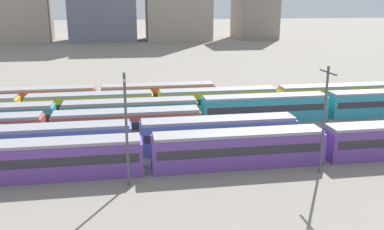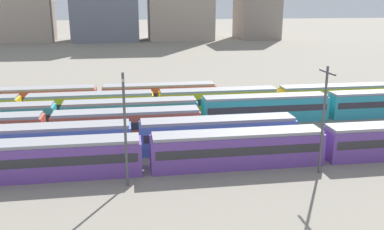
{
  "view_description": "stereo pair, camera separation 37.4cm",
  "coord_description": "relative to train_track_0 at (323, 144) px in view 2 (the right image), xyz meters",
  "views": [
    {
      "loc": [
        25.37,
        -39.6,
        16.95
      ],
      "look_at": [
        33.91,
        13.0,
        2.04
      ],
      "focal_mm": 39.16,
      "sensor_mm": 36.0,
      "label": 1
    },
    {
      "loc": [
        25.74,
        -39.66,
        16.95
      ],
      "look_at": [
        33.91,
        13.0,
        2.04
      ],
      "focal_mm": 39.16,
      "sensor_mm": 36.0,
      "label": 2
    }
  ],
  "objects": [
    {
      "name": "catenary_pole_2",
      "position": [
        -1.78,
        -3.06,
        4.07
      ],
      "size": [
        0.24,
        3.2,
        10.82
      ],
      "color": "#4C4C51",
      "rests_on": "ground_plane"
    },
    {
      "name": "train_track_4",
      "position": [
        -16.39,
        20.8,
        0.0
      ],
      "size": [
        74.7,
        3.06,
        3.75
      ],
      "color": "yellow",
      "rests_on": "ground_plane"
    },
    {
      "name": "train_track_5",
      "position": [
        -34.37,
        26.0,
        -0.0
      ],
      "size": [
        55.8,
        3.06,
        3.75
      ],
      "color": "#BC4C38",
      "rests_on": "ground_plane"
    },
    {
      "name": "train_track_0",
      "position": [
        0.0,
        0.0,
        0.0
      ],
      "size": [
        112.5,
        3.06,
        3.75
      ],
      "color": "#6B429E",
      "rests_on": "ground_plane"
    },
    {
      "name": "train_track_3",
      "position": [
        -10.73,
        15.6,
        0.0
      ],
      "size": [
        112.5,
        3.06,
        3.75
      ],
      "color": "teal",
      "rests_on": "ground_plane"
    },
    {
      "name": "train_track_1",
      "position": [
        -29.28,
        5.2,
        -0.0
      ],
      "size": [
        55.8,
        3.06,
        3.75
      ],
      "color": "#4C70BC",
      "rests_on": "ground_plane"
    },
    {
      "name": "catenary_pole_0",
      "position": [
        -20.82,
        -3.16,
        4.02
      ],
      "size": [
        0.24,
        3.2,
        10.73
      ],
      "color": "#4C4C51",
      "rests_on": "ground_plane"
    }
  ]
}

